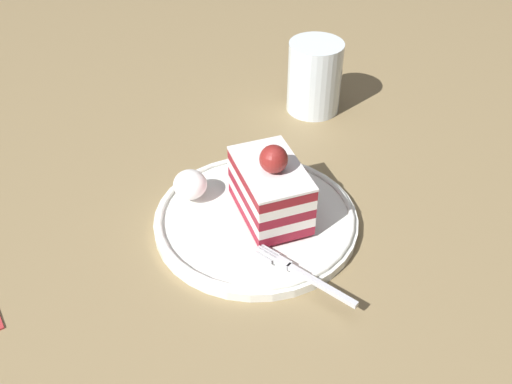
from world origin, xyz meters
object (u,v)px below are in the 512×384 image
at_px(drink_glass_near, 314,79).
at_px(whipped_cream_dollop, 190,184).
at_px(dessert_plate, 256,219).
at_px(cake_slice, 271,188).
at_px(fork, 301,273).

bearing_deg(drink_glass_near, whipped_cream_dollop, -55.18).
bearing_deg(whipped_cream_dollop, dessert_plate, 48.30).
bearing_deg(cake_slice, fork, -2.26).
distance_m(dessert_plate, drink_glass_near, 0.26).
bearing_deg(cake_slice, dessert_plate, -101.41).
relative_size(dessert_plate, whipped_cream_dollop, 5.94).
xyz_separation_m(dessert_plate, fork, (0.10, 0.01, 0.01)).
bearing_deg(dessert_plate, fork, 6.50).
height_order(dessert_plate, whipped_cream_dollop, whipped_cream_dollop).
xyz_separation_m(cake_slice, drink_glass_near, (-0.21, 0.14, -0.00)).
height_order(fork, drink_glass_near, drink_glass_near).
bearing_deg(whipped_cream_dollop, drink_glass_near, 124.82).
height_order(dessert_plate, fork, fork).
relative_size(fork, drink_glass_near, 1.05).
bearing_deg(cake_slice, drink_glass_near, 145.52).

